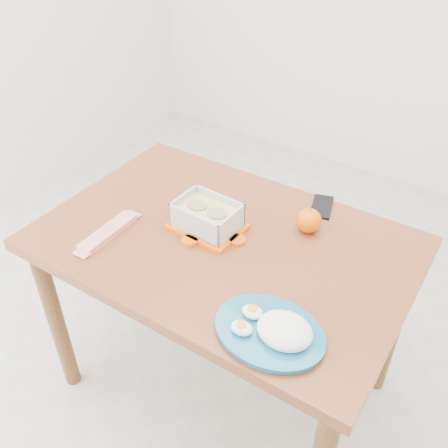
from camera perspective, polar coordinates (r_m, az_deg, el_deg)
The scene contains 7 objects.
ground at distance 2.22m, azimuth 2.47°, elevation -14.81°, with size 3.50×3.50×0.00m, color #B7B7B2.
dining_table at distance 1.65m, azimuth 0.00°, elevation -4.48°, with size 1.18×0.79×0.75m.
food_container at distance 1.60m, azimuth -1.95°, elevation 0.85°, with size 0.23×0.18×0.10m.
orange_fruit at distance 1.62m, azimuth 9.69°, elevation 0.37°, with size 0.08×0.08×0.08m, color #F15604.
rice_plate at distance 1.29m, azimuth 5.77°, elevation -11.90°, with size 0.29×0.29×0.08m.
candy_bar at distance 1.64m, azimuth -13.08°, elevation -0.89°, with size 0.22×0.05×0.02m, color red.
smartphone at distance 1.75m, azimuth 11.11°, elevation 1.97°, with size 0.07×0.14×0.01m, color black.
Camera 1 is at (0.68, -1.18, 1.75)m, focal length 40.00 mm.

